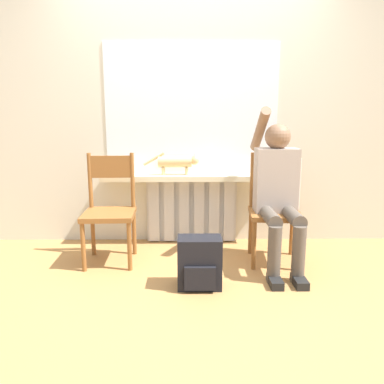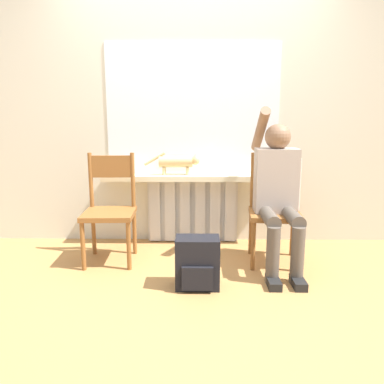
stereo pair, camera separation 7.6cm
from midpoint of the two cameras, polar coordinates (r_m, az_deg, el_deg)
The scene contains 10 objects.
ground_plane at distance 2.70m, azimuth -0.66°, elevation -15.30°, with size 12.00×12.00×0.00m, color #B27F47.
wall_with_window at distance 3.65m, azimuth -0.70°, elevation 13.52°, with size 7.00×0.06×2.70m.
radiator at distance 3.68m, azimuth -0.66°, elevation -2.79°, with size 0.88×0.08×0.63m.
windowsill at distance 3.54m, azimuth -0.67°, elevation 2.26°, with size 1.69×0.24×0.05m.
window_glass at distance 3.61m, azimuth -0.69°, elevation 12.49°, with size 1.63×0.01×1.21m.
chair_left at distance 3.23m, azimuth -13.08°, elevation -2.42°, with size 0.43×0.43×0.91m.
chair_right at distance 3.22m, azimuth 11.79°, elevation -2.37°, with size 0.45×0.45×0.91m.
person at distance 3.07m, azimuth 12.31°, elevation 0.57°, with size 0.36×0.98×1.29m.
cat at distance 3.52m, azimuth -2.84°, elevation 4.63°, with size 0.53×0.10×0.21m.
backpack at distance 2.73m, azimuth 0.35°, elevation -10.77°, with size 0.31×0.22×0.37m.
Camera 1 is at (-0.03, -2.41, 1.21)m, focal length 35.00 mm.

